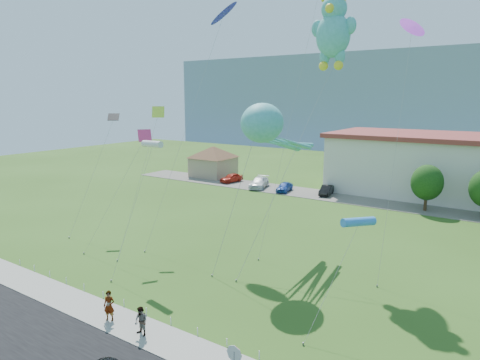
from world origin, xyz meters
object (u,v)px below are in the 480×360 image
stop_sign (234,358)px  parked_car_black (326,190)px  pedestrian_left (109,306)px  parked_car_white (259,182)px  parked_car_blue (284,187)px  pavilion (213,158)px  pedestrian_right (141,321)px  octopus_kite (270,131)px  teddy_bear_kite (333,30)px  parked_car_red (231,178)px

stop_sign → parked_car_black: (-12.23, 39.51, -1.17)m
pedestrian_left → stop_sign: bearing=-32.7°
parked_car_white → parked_car_blue: size_ratio=1.34×
pavilion → parked_car_black: pavilion is taller
pedestrian_left → parked_car_black: 38.40m
parked_car_blue → parked_car_black: bearing=3.6°
pedestrian_right → octopus_kite: (-0.03, 13.88, 9.51)m
pavilion → pedestrian_right: 48.97m
pavilion → octopus_kite: bearing=-45.8°
stop_sign → teddy_bear_kite: 26.75m
stop_sign → teddy_bear_kite: (-4.45, 20.57, 16.51)m
pavilion → parked_car_red: size_ratio=2.29×
parked_car_blue → parked_car_red: bearing=163.9°
teddy_bear_kite → pavilion: bearing=143.3°
parked_car_black → teddy_bear_kite: teddy_bear_kite is taller
pedestrian_right → parked_car_black: (-5.25, 38.42, -0.23)m
pedestrian_left → teddy_bear_kite: bearing=49.0°
pavilion → pedestrian_right: pavilion is taller
pavilion → parked_car_blue: (15.54, -3.96, -2.32)m
parked_car_black → octopus_kite: 26.91m
parked_car_black → pedestrian_left: bearing=-96.5°
parked_car_blue → octopus_kite: 27.51m
parked_car_red → stop_sign: bearing=-45.1°
pavilion → parked_car_black: bearing=-7.2°
pedestrian_right → parked_car_black: pedestrian_right is taller
parked_car_red → parked_car_black: (15.70, -0.04, -0.05)m
parked_car_red → teddy_bear_kite: (23.48, -18.97, 17.64)m
parked_car_red → pedestrian_right: bearing=-51.7°
pedestrian_left → pedestrian_right: (2.76, -0.10, -0.09)m
stop_sign → octopus_kite: bearing=115.1°
parked_car_white → teddy_bear_kite: (17.83, -17.94, 17.58)m
pavilion → pedestrian_left: bearing=-59.9°
stop_sign → teddy_bear_kite: size_ratio=0.12×
parked_car_red → teddy_bear_kite: bearing=-29.3°
pedestrian_left → parked_car_red: pedestrian_left is taller
pedestrian_left → parked_car_red: bearing=89.6°
pavilion → octopus_kite: 38.71m
octopus_kite → teddy_bear_kite: (2.56, 5.61, 7.95)m
parked_car_red → octopus_kite: (20.92, -24.58, 9.69)m
pavilion → parked_car_blue: pavilion is taller
parked_car_red → octopus_kite: 33.70m
pavilion → teddy_bear_kite: 39.34m
parked_car_white → parked_car_black: 10.10m
parked_car_white → parked_car_blue: (4.32, -0.26, -0.09)m
parked_car_black → parked_car_red: bearing=169.6°
parked_car_white → parked_car_blue: 4.33m
parked_car_white → octopus_kite: bearing=-72.9°
pedestrian_left → pavilion: bearing=94.3°
parked_car_blue → octopus_kite: (10.95, -23.29, 9.73)m
stop_sign → parked_car_red: stop_sign is taller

